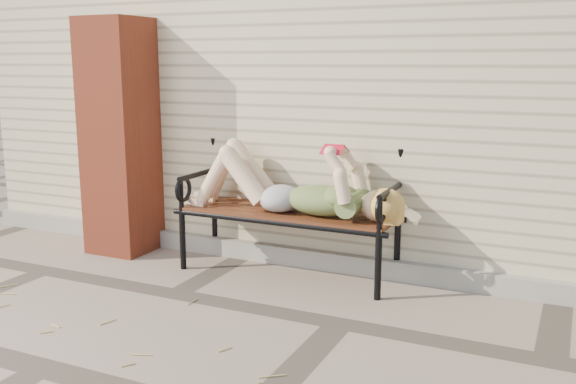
% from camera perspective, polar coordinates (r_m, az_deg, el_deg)
% --- Properties ---
extents(ground, '(80.00, 80.00, 0.00)m').
position_cam_1_polar(ground, '(4.18, 4.61, -11.57)').
color(ground, gray).
rests_on(ground, ground).
extents(house_wall, '(8.00, 4.00, 3.00)m').
position_cam_1_polar(house_wall, '(6.74, 13.87, 10.03)').
color(house_wall, '#C3B998').
rests_on(house_wall, ground).
extents(foundation_strip, '(8.00, 0.10, 0.15)m').
position_cam_1_polar(foundation_strip, '(5.02, 8.51, -6.74)').
color(foundation_strip, gray).
rests_on(foundation_strip, ground).
extents(brick_pillar, '(0.50, 0.50, 2.00)m').
position_cam_1_polar(brick_pillar, '(5.70, -14.70, 4.73)').
color(brick_pillar, '#A43D25').
rests_on(brick_pillar, ground).
extents(garden_bench, '(1.84, 0.73, 1.19)m').
position_cam_1_polar(garden_bench, '(5.02, 0.50, 0.37)').
color(garden_bench, black).
rests_on(garden_bench, ground).
extents(reading_woman, '(1.73, 0.39, 0.55)m').
position_cam_1_polar(reading_woman, '(4.87, -0.04, 0.52)').
color(reading_woman, '#0A2F46').
rests_on(reading_woman, ground).
extents(straw_scatter, '(2.68, 1.75, 0.01)m').
position_cam_1_polar(straw_scatter, '(4.14, -18.31, -12.27)').
color(straw_scatter, tan).
rests_on(straw_scatter, ground).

